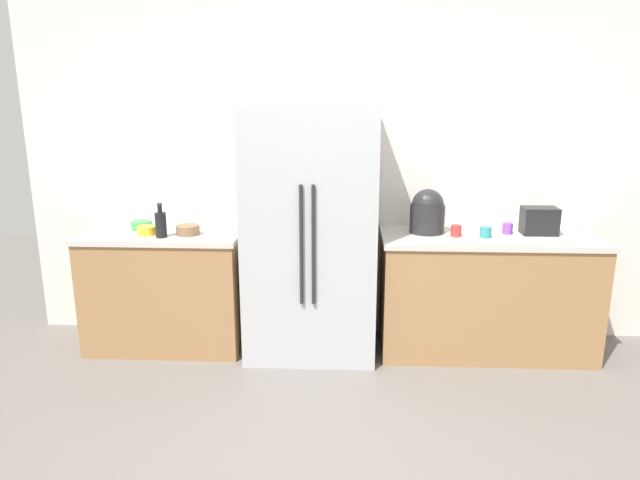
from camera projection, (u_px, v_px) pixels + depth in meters
The scene contains 13 objects.
kitchen_back_panel at pixel (340, 164), 4.40m from camera, with size 4.84×0.10×2.69m, color silver.
counter_left at pixel (167, 288), 4.34m from camera, with size 1.17×0.63×0.89m.
counter_right at pixel (486, 294), 4.23m from camera, with size 1.55×0.63×0.89m.
refrigerator at pixel (311, 233), 4.13m from camera, with size 0.93×0.70×1.80m.
toaster at pixel (539, 221), 4.13m from camera, with size 0.24×0.16×0.19m, color black.
rice_cooker at pixel (427, 212), 4.16m from camera, with size 0.25×0.25×0.32m.
bottle_a at pixel (161, 224), 4.03m from camera, with size 0.08×0.08×0.24m.
cup_a at pixel (456, 231), 4.07m from camera, with size 0.07×0.07×0.08m, color red.
cup_b at pixel (508, 228), 4.15m from camera, with size 0.07×0.07×0.08m, color purple.
cup_c at pixel (486, 232), 4.05m from camera, with size 0.08×0.08×0.07m, color teal.
bowl_a at pixel (142, 225), 4.30m from camera, with size 0.15×0.15×0.06m, color green.
bowl_b at pixel (188, 230), 4.13m from camera, with size 0.17×0.17×0.07m, color brown.
bowl_c at pixel (147, 230), 4.13m from camera, with size 0.14×0.14×0.06m, color yellow.
Camera 1 is at (0.07, -2.45, 1.88)m, focal length 32.38 mm.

